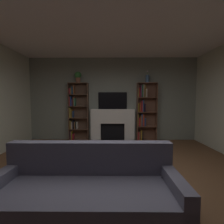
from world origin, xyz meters
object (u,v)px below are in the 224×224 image
Objects in this scene: bookshelf_right at (144,112)px; potted_plant at (78,76)px; couch at (87,197)px; fireplace at (113,124)px; tv at (113,101)px; vase_with_flowers at (147,78)px; bookshelf_left at (77,112)px; coffee_table at (95,164)px.

bookshelf_right is 2.53m from potted_plant.
bookshelf_right is 0.94× the size of couch.
bookshelf_right is at bearing 0.61° from fireplace.
potted_plant reaches higher than couch.
bookshelf_right reaches higher than fireplace.
potted_plant reaches higher than tv.
vase_with_flowers reaches higher than tv.
fireplace is at bearing -0.66° from bookshelf_left.
fireplace is 0.80m from tv.
bookshelf_right is (1.08, 0.01, 0.42)m from fireplace.
coffee_table is at bearing -72.36° from bookshelf_left.
potted_plant is 4.30m from couch.
potted_plant reaches higher than bookshelf_left.
fireplace is at bearing 2.03° from potted_plant.
vase_with_flowers reaches higher than bookshelf_right.
couch is at bearing -110.69° from vase_with_flowers.
couch is (-0.26, -3.79, -0.28)m from fireplace.
couch is (-1.34, -3.81, -0.70)m from bookshelf_right.
fireplace is 1.98m from potted_plant.
coffee_table is at bearing -115.29° from vase_with_flowers.
bookshelf_left is at bearing 104.31° from couch.
bookshelf_right is at bearing 146.50° from vase_with_flowers.
coffee_table is at bearing -113.66° from bookshelf_right.
bookshelf_left reaches higher than couch.
bookshelf_right is at bearing 66.34° from coffee_table.
tv is at bearing 174.06° from vase_with_flowers.
potted_plant reaches higher than coffee_table.
tv is at bearing 5.93° from potted_plant.
fireplace is 0.81× the size of bookshelf_right.
vase_with_flowers reaches higher than fireplace.
coffee_table is (-1.34, -3.05, -0.61)m from bookshelf_right.
couch is at bearing -109.36° from bookshelf_right.
fireplace is at bearing 86.05° from couch.
vase_with_flowers is (2.39, -0.06, 1.14)m from bookshelf_left.
vase_with_flowers is 0.46× the size of coffee_table.
potted_plant is (-1.16, -0.04, 1.61)m from fireplace.
tv is 1.30m from bookshelf_left.
vase_with_flowers is (0.08, -0.05, 1.12)m from bookshelf_right.
tv is at bearing 86.13° from couch.
potted_plant is 3.61m from coffee_table.
potted_plant is (0.08, -0.06, 1.21)m from bookshelf_left.
vase_with_flowers is at bearing 69.31° from couch.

